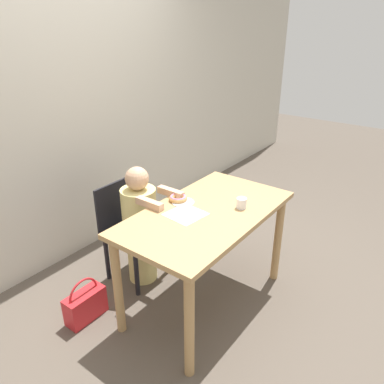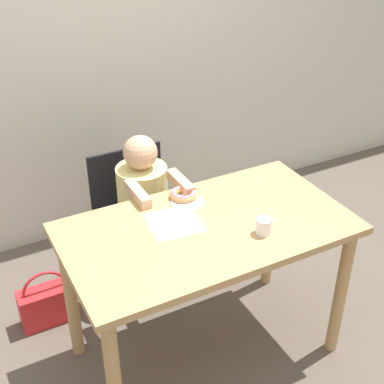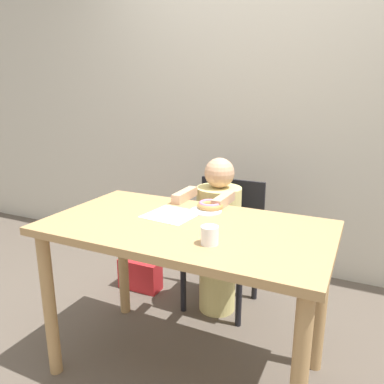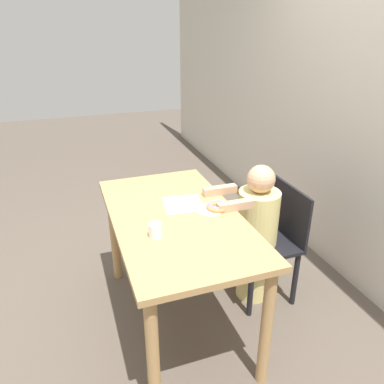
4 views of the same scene
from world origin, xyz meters
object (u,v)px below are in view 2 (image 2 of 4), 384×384
cup (264,226)px  chair (137,217)px  child_figure (144,219)px  donut (183,194)px  handbag (47,304)px

cup → chair: bearing=106.6°
chair → child_figure: (0.00, -0.11, 0.05)m
donut → child_figure: bearing=103.9°
chair → handbag: 0.66m
child_figure → handbag: (-0.58, 0.01, -0.36)m
chair → cup: bearing=-73.4°
child_figure → donut: child_figure is taller
donut → handbag: size_ratio=0.39×
donut → cup: size_ratio=1.80×
cup → handbag: bearing=138.4°
handbag → child_figure: bearing=-0.6°
donut → handbag: (-0.65, 0.32, -0.67)m
child_figure → donut: 0.44m
chair → cup: (0.25, -0.84, 0.37)m
child_figure → handbag: bearing=179.4°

